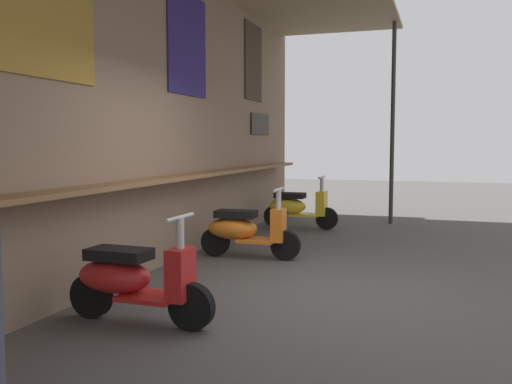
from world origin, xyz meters
TOP-DOWN VIEW (x-y plane):
  - ground_plane at (0.00, 0.00)m, footprint 36.23×36.23m
  - market_stall_facade at (-0.00, 1.84)m, footprint 12.94×2.78m
  - scooter_red at (-1.48, 1.08)m, footprint 0.46×1.40m
  - scooter_orange at (1.45, 1.08)m, footprint 0.46×1.40m
  - scooter_yellow at (4.31, 1.08)m, footprint 0.46×1.40m

SIDE VIEW (x-z plane):
  - ground_plane at x=0.00m, z-range 0.00..0.00m
  - scooter_red at x=-1.48m, z-range -0.10..0.87m
  - scooter_orange at x=1.45m, z-range -0.10..0.87m
  - scooter_yellow at x=4.31m, z-range -0.10..0.87m
  - market_stall_facade at x=0.00m, z-range 0.24..4.20m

